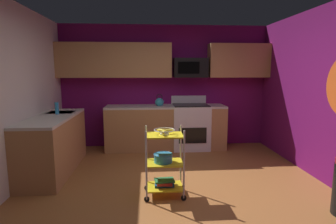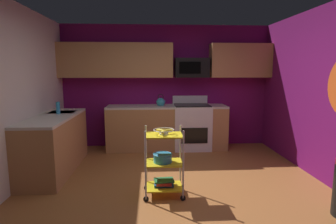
{
  "view_description": "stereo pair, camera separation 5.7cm",
  "coord_description": "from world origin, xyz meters",
  "px_view_note": "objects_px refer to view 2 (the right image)",
  "views": [
    {
      "loc": [
        -0.38,
        -3.52,
        1.64
      ],
      "look_at": [
        -0.08,
        0.37,
        1.05
      ],
      "focal_mm": 29.2,
      "sensor_mm": 36.0,
      "label": 1
    },
    {
      "loc": [
        -0.32,
        -3.53,
        1.64
      ],
      "look_at": [
        -0.08,
        0.37,
        1.05
      ],
      "focal_mm": 29.2,
      "sensor_mm": 36.0,
      "label": 2
    }
  ],
  "objects_px": {
    "oven_range": "(192,126)",
    "fruit_bowl": "(164,131)",
    "microwave": "(192,68)",
    "rolling_cart": "(164,163)",
    "dish_soap_bottle": "(58,108)",
    "kettle": "(161,102)",
    "mixing_bowl_large": "(163,158)",
    "book_stack": "(164,183)"
  },
  "relations": [
    {
      "from": "book_stack",
      "to": "mixing_bowl_large",
      "type": "bearing_deg",
      "value": -180.0
    },
    {
      "from": "mixing_bowl_large",
      "to": "dish_soap_bottle",
      "type": "relative_size",
      "value": 1.26
    },
    {
      "from": "fruit_bowl",
      "to": "dish_soap_bottle",
      "type": "bearing_deg",
      "value": 144.44
    },
    {
      "from": "microwave",
      "to": "book_stack",
      "type": "distance_m",
      "value": 2.85
    },
    {
      "from": "oven_range",
      "to": "book_stack",
      "type": "bearing_deg",
      "value": -107.33
    },
    {
      "from": "oven_range",
      "to": "microwave",
      "type": "xyz_separation_m",
      "value": [
        -0.0,
        0.1,
        1.22
      ]
    },
    {
      "from": "microwave",
      "to": "book_stack",
      "type": "relative_size",
      "value": 2.59
    },
    {
      "from": "microwave",
      "to": "dish_soap_bottle",
      "type": "bearing_deg",
      "value": -156.09
    },
    {
      "from": "oven_range",
      "to": "mixing_bowl_large",
      "type": "xyz_separation_m",
      "value": [
        -0.7,
        -2.2,
        0.04
      ]
    },
    {
      "from": "book_stack",
      "to": "microwave",
      "type": "bearing_deg",
      "value": 73.42
    },
    {
      "from": "mixing_bowl_large",
      "to": "microwave",
      "type": "bearing_deg",
      "value": 73.05
    },
    {
      "from": "oven_range",
      "to": "mixing_bowl_large",
      "type": "height_order",
      "value": "oven_range"
    },
    {
      "from": "rolling_cart",
      "to": "microwave",
      "type": "bearing_deg",
      "value": 73.42
    },
    {
      "from": "fruit_bowl",
      "to": "book_stack",
      "type": "relative_size",
      "value": 1.01
    },
    {
      "from": "kettle",
      "to": "dish_soap_bottle",
      "type": "distance_m",
      "value": 2.01
    },
    {
      "from": "oven_range",
      "to": "fruit_bowl",
      "type": "height_order",
      "value": "oven_range"
    },
    {
      "from": "microwave",
      "to": "mixing_bowl_large",
      "type": "bearing_deg",
      "value": -106.95
    },
    {
      "from": "rolling_cart",
      "to": "dish_soap_bottle",
      "type": "xyz_separation_m",
      "value": [
        -1.73,
        1.24,
        0.57
      ]
    },
    {
      "from": "book_stack",
      "to": "dish_soap_bottle",
      "type": "distance_m",
      "value": 2.29
    },
    {
      "from": "rolling_cart",
      "to": "oven_range",
      "type": "bearing_deg",
      "value": 72.67
    },
    {
      "from": "oven_range",
      "to": "rolling_cart",
      "type": "height_order",
      "value": "oven_range"
    },
    {
      "from": "rolling_cart",
      "to": "dish_soap_bottle",
      "type": "height_order",
      "value": "dish_soap_bottle"
    },
    {
      "from": "book_stack",
      "to": "oven_range",
      "type": "bearing_deg",
      "value": 72.67
    },
    {
      "from": "book_stack",
      "to": "kettle",
      "type": "height_order",
      "value": "kettle"
    },
    {
      "from": "rolling_cart",
      "to": "mixing_bowl_large",
      "type": "distance_m",
      "value": 0.07
    },
    {
      "from": "rolling_cart",
      "to": "book_stack",
      "type": "height_order",
      "value": "rolling_cart"
    },
    {
      "from": "microwave",
      "to": "dish_soap_bottle",
      "type": "distance_m",
      "value": 2.73
    },
    {
      "from": "microwave",
      "to": "rolling_cart",
      "type": "distance_m",
      "value": 2.71
    },
    {
      "from": "rolling_cart",
      "to": "book_stack",
      "type": "distance_m",
      "value": 0.27
    },
    {
      "from": "dish_soap_bottle",
      "to": "kettle",
      "type": "bearing_deg",
      "value": 28.61
    },
    {
      "from": "fruit_bowl",
      "to": "rolling_cart",
      "type": "bearing_deg",
      "value": 90.0
    },
    {
      "from": "mixing_bowl_large",
      "to": "kettle",
      "type": "xyz_separation_m",
      "value": [
        0.05,
        2.2,
        0.48
      ]
    },
    {
      "from": "oven_range",
      "to": "dish_soap_bottle",
      "type": "xyz_separation_m",
      "value": [
        -2.42,
        -0.97,
        0.54
      ]
    },
    {
      "from": "fruit_bowl",
      "to": "mixing_bowl_large",
      "type": "relative_size",
      "value": 1.08
    },
    {
      "from": "microwave",
      "to": "dish_soap_bottle",
      "type": "relative_size",
      "value": 3.5
    },
    {
      "from": "microwave",
      "to": "rolling_cart",
      "type": "relative_size",
      "value": 0.77
    },
    {
      "from": "oven_range",
      "to": "dish_soap_bottle",
      "type": "height_order",
      "value": "dish_soap_bottle"
    },
    {
      "from": "kettle",
      "to": "oven_range",
      "type": "bearing_deg",
      "value": 0.34
    },
    {
      "from": "book_stack",
      "to": "rolling_cart",
      "type": "bearing_deg",
      "value": 26.57
    },
    {
      "from": "mixing_bowl_large",
      "to": "kettle",
      "type": "relative_size",
      "value": 0.95
    },
    {
      "from": "fruit_bowl",
      "to": "dish_soap_bottle",
      "type": "relative_size",
      "value": 1.36
    },
    {
      "from": "microwave",
      "to": "oven_range",
      "type": "bearing_deg",
      "value": -89.74
    }
  ]
}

